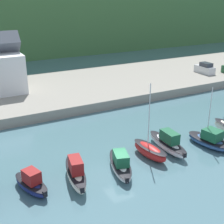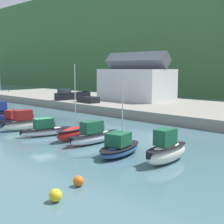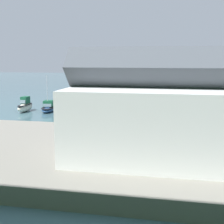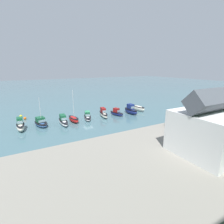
{
  "view_description": "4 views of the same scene",
  "coord_description": "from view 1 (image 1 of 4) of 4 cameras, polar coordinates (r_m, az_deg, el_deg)",
  "views": [
    {
      "loc": [
        -13.17,
        -23.14,
        16.64
      ],
      "look_at": [
        4.69,
        10.32,
        1.98
      ],
      "focal_mm": 50.0,
      "sensor_mm": 36.0,
      "label": 1
    },
    {
      "loc": [
        29.93,
        -20.23,
        7.69
      ],
      "look_at": [
        1.74,
        9.83,
        1.91
      ],
      "focal_mm": 50.0,
      "sensor_mm": 36.0,
      "label": 2
    },
    {
      "loc": [
        -11.38,
        55.11,
        9.93
      ],
      "look_at": [
        -1.76,
        6.52,
        1.46
      ],
      "focal_mm": 50.0,
      "sensor_mm": 36.0,
      "label": 3
    },
    {
      "loc": [
        16.53,
        42.54,
        13.69
      ],
      "look_at": [
        -4.76,
        4.74,
        2.32
      ],
      "focal_mm": 28.0,
      "sensor_mm": 36.0,
      "label": 4
    }
  ],
  "objects": [
    {
      "name": "ground_plane",
      "position": [
        31.4,
        1.34,
        -10.87
      ],
      "size": [
        320.0,
        320.0,
        0.0
      ],
      "primitive_type": "plane",
      "color": "#476B75"
    },
    {
      "name": "quay_promenade",
      "position": [
        53.68,
        -12.62,
        3.36
      ],
      "size": [
        106.58,
        21.13,
        1.43
      ],
      "color": "gray",
      "rests_on": "ground_plane"
    },
    {
      "name": "moored_boat_2",
      "position": [
        29.27,
        -14.53,
        -12.52
      ],
      "size": [
        2.89,
        4.84,
        2.12
      ],
      "rotation": [
        0.0,
        0.0,
        0.31
      ],
      "color": "navy",
      "rests_on": "ground_plane"
    },
    {
      "name": "moored_boat_3",
      "position": [
        29.67,
        -6.66,
        -11.01
      ],
      "size": [
        2.58,
        6.26,
        2.54
      ],
      "rotation": [
        0.0,
        0.0,
        -0.18
      ],
      "color": "white",
      "rests_on": "ground_plane"
    },
    {
      "name": "moored_boat_4",
      "position": [
        31.32,
        1.53,
        -9.44
      ],
      "size": [
        3.51,
        6.46,
        2.04
      ],
      "rotation": [
        0.0,
        0.0,
        -0.3
      ],
      "color": "white",
      "rests_on": "ground_plane"
    },
    {
      "name": "moored_boat_5",
      "position": [
        33.76,
        6.92,
        -7.06
      ],
      "size": [
        2.16,
        5.01,
        8.17
      ],
      "rotation": [
        0.0,
        0.0,
        0.12
      ],
      "color": "red",
      "rests_on": "ground_plane"
    },
    {
      "name": "moored_boat_6",
      "position": [
        35.52,
        10.15,
        -5.62
      ],
      "size": [
        1.96,
        6.65,
        2.35
      ],
      "rotation": [
        0.0,
        0.0,
        -0.04
      ],
      "color": "white",
      "rests_on": "ground_plane"
    },
    {
      "name": "moored_boat_7",
      "position": [
        37.64,
        17.48,
        -4.91
      ],
      "size": [
        3.36,
        5.96,
        6.9
      ],
      "rotation": [
        0.0,
        0.0,
        0.19
      ],
      "color": "#33568E",
      "rests_on": "ground_plane"
    },
    {
      "name": "parked_car_1",
      "position": [
        65.28,
        16.6,
        7.61
      ],
      "size": [
        1.82,
        4.21,
        2.16
      ],
      "rotation": [
        0.0,
        0.0,
        -0.0
      ],
      "color": "silver",
      "rests_on": "quay_promenade"
    }
  ]
}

